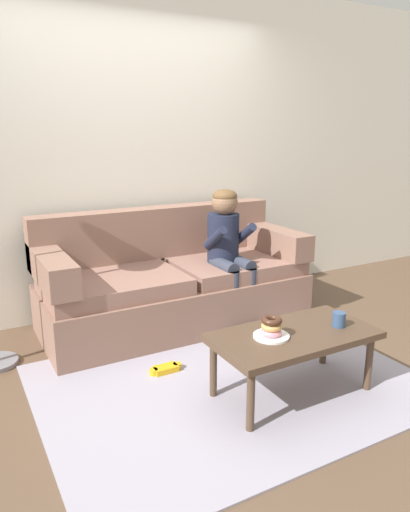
{
  "coord_description": "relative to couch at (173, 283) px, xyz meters",
  "views": [
    {
      "loc": [
        -1.45,
        -2.55,
        1.56
      ],
      "look_at": [
        0.21,
        0.45,
        0.65
      ],
      "focal_mm": 33.52,
      "sensor_mm": 36.0,
      "label": 1
    }
  ],
  "objects": [
    {
      "name": "area_rug",
      "position": [
        -0.12,
        -1.1,
        -0.33
      ],
      "size": [
        2.31,
        1.75,
        0.01
      ],
      "primitive_type": "cube",
      "color": "#9993A3",
      "rests_on": "ground"
    },
    {
      "name": "plate",
      "position": [
        -0.01,
        -1.36,
        0.07
      ],
      "size": [
        0.21,
        0.21,
        0.01
      ],
      "primitive_type": "cylinder",
      "color": "white",
      "rests_on": "coffee_table"
    },
    {
      "name": "donut",
      "position": [
        -0.01,
        -1.36,
        0.09
      ],
      "size": [
        0.17,
        0.17,
        0.04
      ],
      "primitive_type": "torus",
      "rotation": [
        0.0,
        0.0,
        2.52
      ],
      "color": "pink",
      "rests_on": "plate"
    },
    {
      "name": "donut_second",
      "position": [
        -0.01,
        -1.36,
        0.13
      ],
      "size": [
        0.16,
        0.16,
        0.04
      ],
      "primitive_type": "torus",
      "rotation": [
        0.0,
        0.0,
        2.08
      ],
      "color": "tan",
      "rests_on": "donut"
    },
    {
      "name": "ground",
      "position": [
        -0.12,
        -0.85,
        -0.34
      ],
      "size": [
        10.0,
        10.0,
        0.0
      ],
      "primitive_type": "plane",
      "color": "brown"
    },
    {
      "name": "toy_controller",
      "position": [
        -0.42,
        -0.77,
        -0.31
      ],
      "size": [
        0.23,
        0.09,
        0.05
      ],
      "rotation": [
        0.0,
        0.0,
        -0.22
      ],
      "color": "gold",
      "rests_on": "ground"
    },
    {
      "name": "wall_back",
      "position": [
        -0.12,
        0.55,
        1.06
      ],
      "size": [
        8.0,
        0.1,
        2.8
      ],
      "primitive_type": "cube",
      "color": "silver",
      "rests_on": "ground"
    },
    {
      "name": "couch",
      "position": [
        0.0,
        0.0,
        0.0
      ],
      "size": [
        2.12,
        0.9,
        0.92
      ],
      "color": "#846051",
      "rests_on": "ground"
    },
    {
      "name": "mug",
      "position": [
        0.44,
        -1.43,
        0.11
      ],
      "size": [
        0.08,
        0.08,
        0.09
      ],
      "primitive_type": "cylinder",
      "color": "#334C72",
      "rests_on": "coffee_table"
    },
    {
      "name": "person_child",
      "position": [
        0.4,
        -0.21,
        0.33
      ],
      "size": [
        0.34,
        0.58,
        1.1
      ],
      "color": "#1E2338",
      "rests_on": "ground"
    },
    {
      "name": "coffee_table",
      "position": [
        0.14,
        -1.37,
        0.02
      ],
      "size": [
        0.98,
        0.51,
        0.4
      ],
      "color": "#4C3828",
      "rests_on": "ground"
    },
    {
      "name": "donut_third",
      "position": [
        -0.01,
        -1.36,
        0.17
      ],
      "size": [
        0.17,
        0.17,
        0.04
      ],
      "primitive_type": "torus",
      "rotation": [
        0.0,
        0.0,
        2.24
      ],
      "color": "#422619",
      "rests_on": "donut_second"
    }
  ]
}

